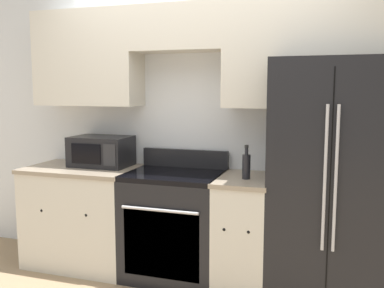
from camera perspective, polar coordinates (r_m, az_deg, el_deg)
The scene contains 7 objects.
wall_back at distance 3.72m, azimuth 1.48°, elevation 6.14°, with size 8.00×0.39×2.60m.
lower_cabinets_left at distance 4.07m, azimuth -14.22°, elevation -9.23°, with size 0.99×0.64×0.90m.
lower_cabinets_right at distance 3.54m, azimuth 6.96°, elevation -11.59°, with size 0.43×0.64×0.90m.
oven_range at distance 3.69m, azimuth -2.36°, elevation -10.67°, with size 0.79×0.65×1.06m.
refrigerator at distance 3.40m, azimuth 17.93°, elevation -4.71°, with size 0.88×0.73×1.82m.
microwave at distance 3.96m, azimuth -11.99°, elevation -0.95°, with size 0.52×0.37×0.27m.
bottle at distance 3.35m, azimuth 7.25°, elevation -2.87°, with size 0.06×0.06×0.27m.
Camera 1 is at (1.07, -2.98, 1.60)m, focal length 40.00 mm.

